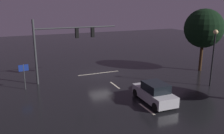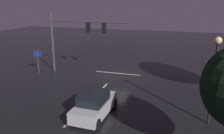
{
  "view_description": "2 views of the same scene",
  "coord_description": "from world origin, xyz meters",
  "px_view_note": "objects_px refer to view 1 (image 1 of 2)",
  "views": [
    {
      "loc": [
        9.1,
        24.33,
        7.8
      ],
      "look_at": [
        0.47,
        4.37,
        2.02
      ],
      "focal_mm": 38.02,
      "sensor_mm": 36.0,
      "label": 1
    },
    {
      "loc": [
        -6.69,
        22.32,
        7.44
      ],
      "look_at": [
        -0.42,
        2.66,
        1.62
      ],
      "focal_mm": 37.27,
      "sensor_mm": 36.0,
      "label": 2
    }
  ],
  "objects_px": {
    "traffic_signal_assembly": "(63,40)",
    "car_approaching": "(154,93)",
    "tree_left_near": "(204,28)",
    "street_lamp_left_kerb": "(214,48)",
    "route_sign": "(24,71)"
  },
  "relations": [
    {
      "from": "tree_left_near",
      "to": "car_approaching",
      "type": "bearing_deg",
      "value": 29.75
    },
    {
      "from": "street_lamp_left_kerb",
      "to": "tree_left_near",
      "type": "bearing_deg",
      "value": -123.76
    },
    {
      "from": "traffic_signal_assembly",
      "to": "car_approaching",
      "type": "relative_size",
      "value": 1.94
    },
    {
      "from": "route_sign",
      "to": "tree_left_near",
      "type": "height_order",
      "value": "tree_left_near"
    },
    {
      "from": "street_lamp_left_kerb",
      "to": "route_sign",
      "type": "relative_size",
      "value": 2.26
    },
    {
      "from": "car_approaching",
      "to": "street_lamp_left_kerb",
      "type": "bearing_deg",
      "value": -170.8
    },
    {
      "from": "street_lamp_left_kerb",
      "to": "tree_left_near",
      "type": "relative_size",
      "value": 0.75
    },
    {
      "from": "car_approaching",
      "to": "route_sign",
      "type": "relative_size",
      "value": 1.81
    },
    {
      "from": "traffic_signal_assembly",
      "to": "car_approaching",
      "type": "distance_m",
      "value": 10.7
    },
    {
      "from": "tree_left_near",
      "to": "route_sign",
      "type": "bearing_deg",
      "value": -4.13
    },
    {
      "from": "route_sign",
      "to": "car_approaching",
      "type": "bearing_deg",
      "value": 142.03
    },
    {
      "from": "car_approaching",
      "to": "tree_left_near",
      "type": "bearing_deg",
      "value": -150.25
    },
    {
      "from": "traffic_signal_assembly",
      "to": "route_sign",
      "type": "bearing_deg",
      "value": 15.25
    },
    {
      "from": "car_approaching",
      "to": "street_lamp_left_kerb",
      "type": "xyz_separation_m",
      "value": [
        -7.23,
        -1.17,
        3.02
      ]
    },
    {
      "from": "traffic_signal_assembly",
      "to": "street_lamp_left_kerb",
      "type": "xyz_separation_m",
      "value": [
        -12.66,
        7.33,
        -0.52
      ]
    }
  ]
}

